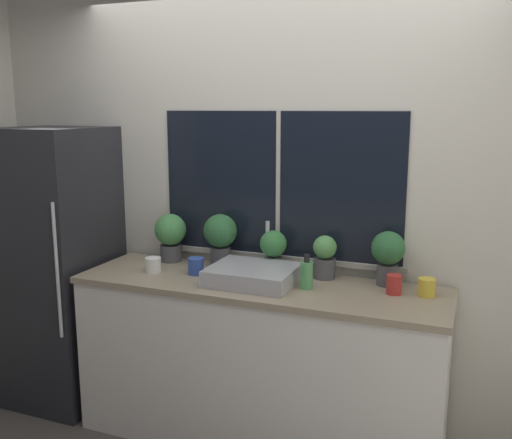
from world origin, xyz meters
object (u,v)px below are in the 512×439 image
at_px(soap_bottle, 306,274).
at_px(mug_red, 394,284).
at_px(refrigerator, 59,267).
at_px(potted_plant_far_left, 170,234).
at_px(potted_plant_far_right, 388,253).
at_px(mug_yellow, 427,287).
at_px(sink, 253,274).
at_px(mug_white, 153,265).
at_px(potted_plant_right, 325,256).
at_px(mug_blue, 196,266).
at_px(potted_plant_left, 220,235).
at_px(potted_plant_center, 273,248).

distance_m(soap_bottle, mug_red, 0.45).
distance_m(refrigerator, potted_plant_far_left, 0.77).
relative_size(potted_plant_far_right, mug_yellow, 3.27).
xyz_separation_m(potted_plant_far_left, soap_bottle, (0.94, -0.22, -0.09)).
xyz_separation_m(potted_plant_far_right, mug_yellow, (0.22, -0.11, -0.13)).
bearing_deg(potted_plant_far_left, sink, -19.39).
bearing_deg(soap_bottle, mug_white, -177.82).
height_order(potted_plant_right, potted_plant_far_right, potted_plant_far_right).
relative_size(sink, mug_blue, 4.83).
height_order(refrigerator, potted_plant_left, refrigerator).
distance_m(mug_yellow, mug_blue, 1.27).
xyz_separation_m(potted_plant_far_left, potted_plant_far_right, (1.32, 0.00, 0.00)).
relative_size(potted_plant_far_left, mug_yellow, 3.30).
height_order(potted_plant_left, mug_red, potted_plant_left).
xyz_separation_m(potted_plant_far_left, mug_red, (1.38, -0.14, -0.12)).
xyz_separation_m(potted_plant_center, potted_plant_far_right, (0.65, 0.00, 0.03)).
bearing_deg(mug_yellow, refrigerator, -177.58).
bearing_deg(potted_plant_left, potted_plant_right, -0.00).
bearing_deg(potted_plant_right, mug_yellow, -10.66).
bearing_deg(potted_plant_far_right, soap_bottle, -150.66).
relative_size(potted_plant_right, potted_plant_far_right, 0.82).
height_order(sink, mug_yellow, sink).
height_order(potted_plant_left, potted_plant_far_right, potted_plant_left).
xyz_separation_m(mug_red, mug_white, (-1.36, -0.11, -0.01)).
distance_m(potted_plant_far_right, mug_blue, 1.07).
bearing_deg(mug_red, potted_plant_far_right, 112.82).
bearing_deg(refrigerator, potted_plant_right, 6.79).
relative_size(potted_plant_center, mug_white, 2.63).
relative_size(refrigerator, sink, 3.82).
height_order(potted_plant_left, potted_plant_right, potted_plant_left).
bearing_deg(mug_red, potted_plant_center, 169.05).
relative_size(potted_plant_far_left, mug_red, 2.94).
distance_m(refrigerator, potted_plant_left, 1.09).
bearing_deg(potted_plant_far_left, mug_white, -84.03).
bearing_deg(sink, mug_blue, 175.57).
bearing_deg(sink, mug_red, 6.84).
height_order(potted_plant_left, mug_yellow, potted_plant_left).
xyz_separation_m(potted_plant_left, potted_plant_right, (0.64, -0.00, -0.06)).
xyz_separation_m(refrigerator, soap_bottle, (1.65, -0.02, 0.14)).
xyz_separation_m(potted_plant_left, mug_yellow, (1.20, -0.11, -0.15)).
bearing_deg(mug_white, potted_plant_center, 21.15).
xyz_separation_m(soap_bottle, mug_blue, (-0.66, 0.02, -0.03)).
relative_size(potted_plant_far_left, mug_blue, 3.12).
xyz_separation_m(sink, mug_yellow, (0.90, 0.12, -0.00)).
distance_m(potted_plant_right, mug_blue, 0.73).
height_order(refrigerator, potted_plant_far_left, refrigerator).
bearing_deg(mug_blue, mug_yellow, 4.17).
height_order(sink, potted_plant_far_right, sink).
distance_m(sink, soap_bottle, 0.30).
xyz_separation_m(sink, potted_plant_center, (0.03, 0.23, 0.10)).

